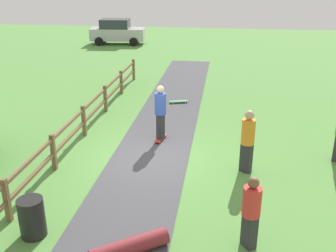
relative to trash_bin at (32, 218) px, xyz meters
The scene contains 10 objects.
ground_plane 4.66m from the trash_bin, 67.18° to the left, with size 60.00×60.00×0.00m, color #568E42.
asphalt_path 4.66m from the trash_bin, 67.18° to the left, with size 2.40×28.00×0.02m, color #47474C.
wooden_fence 4.36m from the trash_bin, 100.59° to the left, with size 0.12×18.12×1.10m.
trash_bin is the anchor object (origin of this frame).
skater_riding 5.86m from the trash_bin, 70.83° to the left, with size 0.45×0.82×1.92m.
skater_fallen 2.32m from the trash_bin, ahead, with size 1.55×1.53×0.36m.
skateboard_loose 9.86m from the trash_bin, 78.01° to the left, with size 0.82×0.43×0.08m.
bystander_orange 5.98m from the trash_bin, 37.99° to the left, with size 0.52×0.52×1.86m.
bystander_red 4.66m from the trash_bin, ahead, with size 0.53×0.53×1.63m.
parked_car_silver 24.33m from the trash_bin, 100.75° to the left, with size 4.32×2.26×1.92m.
Camera 1 is at (2.13, -10.93, 5.40)m, focal length 42.05 mm.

